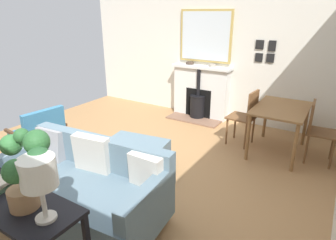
{
  "coord_description": "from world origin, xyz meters",
  "views": [
    {
      "loc": [
        2.54,
        2.44,
        2.03
      ],
      "look_at": [
        -0.61,
        0.49,
        0.64
      ],
      "focal_mm": 30.56,
      "sensor_mm": 36.0,
      "label": 1
    }
  ],
  "objects_px": {
    "fireplace": "(200,94)",
    "mantel_bowl_near": "(190,63)",
    "mantel_bowl_far": "(212,65)",
    "armchair_accent": "(40,130)",
    "console_table": "(4,203)",
    "dining_table": "(281,114)",
    "sofa": "(83,187)",
    "ottoman": "(136,153)",
    "dining_chair_by_back_wall": "(317,127)",
    "dining_chair_near_fireplace": "(247,114)",
    "table_lamp_far_end": "(38,175)",
    "potted_plant": "(21,162)"
  },
  "relations": [
    {
      "from": "armchair_accent",
      "to": "potted_plant",
      "type": "height_order",
      "value": "potted_plant"
    },
    {
      "from": "console_table",
      "to": "dining_table",
      "type": "xyz_separation_m",
      "value": [
        -3.38,
        1.37,
        -0.02
      ]
    },
    {
      "from": "mantel_bowl_near",
      "to": "sofa",
      "type": "height_order",
      "value": "mantel_bowl_near"
    },
    {
      "from": "fireplace",
      "to": "sofa",
      "type": "relative_size",
      "value": 0.67
    },
    {
      "from": "sofa",
      "to": "table_lamp_far_end",
      "type": "bearing_deg",
      "value": 35.35
    },
    {
      "from": "dining_chair_near_fireplace",
      "to": "armchair_accent",
      "type": "bearing_deg",
      "value": -50.05
    },
    {
      "from": "dining_chair_by_back_wall",
      "to": "sofa",
      "type": "bearing_deg",
      "value": -35.69
    },
    {
      "from": "mantel_bowl_near",
      "to": "dining_chair_by_back_wall",
      "type": "relative_size",
      "value": 0.18
    },
    {
      "from": "mantel_bowl_near",
      "to": "potted_plant",
      "type": "xyz_separation_m",
      "value": [
        4.23,
        0.94,
        0.02
      ]
    },
    {
      "from": "console_table",
      "to": "table_lamp_far_end",
      "type": "distance_m",
      "value": 0.68
    },
    {
      "from": "mantel_bowl_far",
      "to": "dining_table",
      "type": "height_order",
      "value": "mantel_bowl_far"
    },
    {
      "from": "mantel_bowl_near",
      "to": "mantel_bowl_far",
      "type": "xyz_separation_m",
      "value": [
        0.0,
        0.49,
        -0.0
      ]
    },
    {
      "from": "fireplace",
      "to": "mantel_bowl_near",
      "type": "bearing_deg",
      "value": -96.63
    },
    {
      "from": "mantel_bowl_far",
      "to": "ottoman",
      "type": "bearing_deg",
      "value": -0.35
    },
    {
      "from": "console_table",
      "to": "dining_table",
      "type": "distance_m",
      "value": 3.65
    },
    {
      "from": "table_lamp_far_end",
      "to": "dining_chair_by_back_wall",
      "type": "bearing_deg",
      "value": 158.42
    },
    {
      "from": "fireplace",
      "to": "mantel_bowl_far",
      "type": "bearing_deg",
      "value": 98.35
    },
    {
      "from": "armchair_accent",
      "to": "console_table",
      "type": "xyz_separation_m",
      "value": [
        1.36,
        1.53,
        0.2
      ]
    },
    {
      "from": "ottoman",
      "to": "armchair_accent",
      "type": "height_order",
      "value": "armchair_accent"
    },
    {
      "from": "dining_chair_near_fireplace",
      "to": "potted_plant",
      "type": "bearing_deg",
      "value": -9.27
    },
    {
      "from": "dining_chair_by_back_wall",
      "to": "console_table",
      "type": "bearing_deg",
      "value": -28.97
    },
    {
      "from": "fireplace",
      "to": "mantel_bowl_near",
      "type": "relative_size",
      "value": 7.71
    },
    {
      "from": "potted_plant",
      "to": "mantel_bowl_near",
      "type": "bearing_deg",
      "value": -167.43
    },
    {
      "from": "dining_table",
      "to": "sofa",
      "type": "bearing_deg",
      "value": -27.72
    },
    {
      "from": "mantel_bowl_near",
      "to": "dining_chair_by_back_wall",
      "type": "xyz_separation_m",
      "value": [
        0.88,
        2.49,
        -0.56
      ]
    },
    {
      "from": "ottoman",
      "to": "sofa",
      "type": "bearing_deg",
      "value": 7.51
    },
    {
      "from": "fireplace",
      "to": "dining_table",
      "type": "height_order",
      "value": "fireplace"
    },
    {
      "from": "armchair_accent",
      "to": "dining_chair_near_fireplace",
      "type": "relative_size",
      "value": 0.86
    },
    {
      "from": "potted_plant",
      "to": "dining_chair_near_fireplace",
      "type": "distance_m",
      "value": 3.44
    },
    {
      "from": "mantel_bowl_far",
      "to": "potted_plant",
      "type": "bearing_deg",
      "value": 6.1
    },
    {
      "from": "armchair_accent",
      "to": "console_table",
      "type": "height_order",
      "value": "armchair_accent"
    },
    {
      "from": "mantel_bowl_far",
      "to": "potted_plant",
      "type": "distance_m",
      "value": 4.25
    },
    {
      "from": "ottoman",
      "to": "potted_plant",
      "type": "height_order",
      "value": "potted_plant"
    },
    {
      "from": "console_table",
      "to": "potted_plant",
      "type": "relative_size",
      "value": 2.31
    },
    {
      "from": "sofa",
      "to": "ottoman",
      "type": "bearing_deg",
      "value": -172.49
    },
    {
      "from": "mantel_bowl_near",
      "to": "mantel_bowl_far",
      "type": "distance_m",
      "value": 0.49
    },
    {
      "from": "mantel_bowl_far",
      "to": "armchair_accent",
      "type": "relative_size",
      "value": 0.18
    },
    {
      "from": "console_table",
      "to": "dining_table",
      "type": "relative_size",
      "value": 1.32
    },
    {
      "from": "mantel_bowl_near",
      "to": "dining_chair_near_fireplace",
      "type": "bearing_deg",
      "value": 59.49
    },
    {
      "from": "mantel_bowl_far",
      "to": "console_table",
      "type": "bearing_deg",
      "value": 1.77
    },
    {
      "from": "ottoman",
      "to": "dining_chair_by_back_wall",
      "type": "height_order",
      "value": "dining_chair_by_back_wall"
    },
    {
      "from": "sofa",
      "to": "armchair_accent",
      "type": "height_order",
      "value": "sofa"
    },
    {
      "from": "sofa",
      "to": "console_table",
      "type": "distance_m",
      "value": 0.82
    },
    {
      "from": "armchair_accent",
      "to": "dining_chair_by_back_wall",
      "type": "bearing_deg",
      "value": 120.62
    },
    {
      "from": "fireplace",
      "to": "sofa",
      "type": "distance_m",
      "value": 3.47
    },
    {
      "from": "console_table",
      "to": "potted_plant",
      "type": "xyz_separation_m",
      "value": [
        -0.02,
        0.32,
        0.45
      ]
    },
    {
      "from": "sofa",
      "to": "dining_table",
      "type": "bearing_deg",
      "value": 152.28
    },
    {
      "from": "table_lamp_far_end",
      "to": "dining_chair_near_fireplace",
      "type": "xyz_separation_m",
      "value": [
        -3.37,
        0.33,
        -0.54
      ]
    },
    {
      "from": "armchair_accent",
      "to": "console_table",
      "type": "bearing_deg",
      "value": 48.29
    },
    {
      "from": "sofa",
      "to": "table_lamp_far_end",
      "type": "xyz_separation_m",
      "value": [
        0.76,
        0.54,
        0.72
      ]
    }
  ]
}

